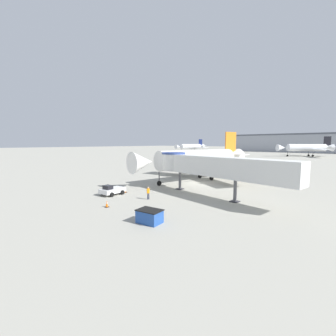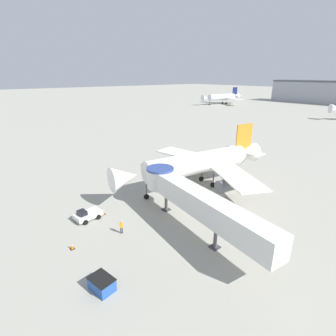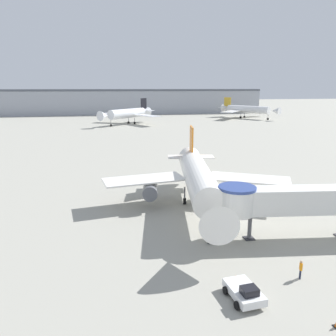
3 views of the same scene
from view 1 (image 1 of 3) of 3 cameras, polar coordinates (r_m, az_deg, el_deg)
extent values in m
plane|color=#9E9B8E|center=(44.15, 7.28, -3.88)|extent=(800.00, 800.00, 0.00)
cylinder|color=white|center=(47.29, 7.57, 2.32)|extent=(6.87, 20.20, 3.78)
cone|color=white|center=(38.83, -6.55, 1.45)|extent=(4.39, 4.71, 3.78)
cone|color=white|center=(55.87, 15.69, 2.76)|extent=(4.63, 6.20, 3.78)
cube|color=white|center=(54.44, 3.59, 2.20)|extent=(11.99, 6.46, 0.22)
cube|color=white|center=(44.29, 16.73, 0.97)|extent=(12.30, 9.41, 0.22)
cube|color=orange|center=(55.54, 15.62, 6.26)|extent=(0.85, 3.85, 4.92)
cube|color=white|center=(56.06, 15.88, 3.44)|extent=(8.07, 3.89, 0.18)
cylinder|color=#565960|center=(53.14, 3.34, 0.70)|extent=(2.66, 4.14, 2.08)
cylinder|color=#565960|center=(44.07, 14.87, -0.69)|extent=(2.66, 4.14, 2.08)
cylinder|color=#4C4C51|center=(41.15, -2.25, -2.41)|extent=(0.18, 0.18, 2.17)
cylinder|color=black|center=(41.34, -2.25, -3.90)|extent=(0.40, 0.93, 0.90)
cylinder|color=#4C4C51|center=(50.54, 8.12, -0.82)|extent=(0.22, 0.22, 2.17)
cylinder|color=black|center=(50.68, 8.10, -2.04)|extent=(0.54, 0.95, 0.90)
cylinder|color=#4C4C51|center=(48.26, 11.03, -1.22)|extent=(0.22, 0.22, 2.17)
cylinder|color=black|center=(48.42, 11.00, -2.49)|extent=(0.54, 0.95, 0.90)
cube|color=silver|center=(31.96, 13.75, 0.24)|extent=(20.80, 5.12, 2.80)
cylinder|color=silver|center=(38.92, 1.42, 1.50)|extent=(3.90, 3.90, 2.80)
cylinder|color=navy|center=(38.82, 1.43, 3.78)|extent=(4.10, 4.10, 0.30)
cylinder|color=#56565B|center=(38.08, 3.06, -3.11)|extent=(0.44, 0.44, 3.12)
cube|color=#333338|center=(38.36, 3.04, -5.31)|extent=(1.10, 1.10, 0.12)
cylinder|color=#56565B|center=(31.25, 16.67, -5.48)|extent=(0.44, 0.44, 3.12)
cube|color=#333338|center=(31.59, 16.58, -8.14)|extent=(1.10, 1.10, 0.12)
cube|color=silver|center=(35.34, -13.95, -5.53)|extent=(2.46, 3.81, 0.65)
cube|color=black|center=(34.72, -15.02, -4.73)|extent=(1.36, 1.13, 0.59)
cylinder|color=black|center=(35.65, -16.28, -6.03)|extent=(0.40, 0.69, 0.66)
cylinder|color=black|center=(33.98, -14.10, -6.58)|extent=(0.40, 0.69, 0.66)
cylinder|color=black|center=(36.84, -13.78, -5.56)|extent=(0.40, 0.69, 0.66)
cylinder|color=black|center=(35.21, -11.56, -6.06)|extent=(0.40, 0.69, 0.66)
cube|color=#234C9E|center=(22.69, -4.70, -12.21)|extent=(2.54, 2.02, 1.24)
cube|color=black|center=(22.49, -4.72, -10.61)|extent=(2.70, 2.14, 0.08)
cube|color=black|center=(28.94, -15.25, -9.53)|extent=(0.49, 0.49, 0.04)
cone|color=orange|center=(28.83, -15.27, -8.75)|extent=(0.34, 0.34, 0.77)
cylinder|color=white|center=(28.81, -15.28, -8.57)|extent=(0.19, 0.19, 0.09)
cube|color=black|center=(36.53, -10.82, -6.08)|extent=(0.50, 0.50, 0.04)
cone|color=orange|center=(36.44, -10.83, -5.45)|extent=(0.34, 0.34, 0.78)
cylinder|color=white|center=(36.42, -10.83, -5.31)|extent=(0.19, 0.19, 0.09)
cylinder|color=#1E2338|center=(31.65, -5.19, -7.18)|extent=(0.13, 0.13, 0.86)
cylinder|color=#1E2338|center=(31.72, -4.89, -7.15)|extent=(0.13, 0.13, 0.86)
cube|color=orange|center=(31.51, -5.05, -5.81)|extent=(0.29, 0.38, 0.68)
sphere|color=tan|center=(31.42, -5.06, -5.00)|extent=(0.23, 0.23, 0.23)
cylinder|color=silver|center=(151.67, 31.73, 4.40)|extent=(18.29, 18.18, 4.17)
cone|color=silver|center=(144.05, 26.81, 4.62)|extent=(6.19, 6.18, 4.17)
cone|color=silver|center=(158.76, 35.43, 4.22)|extent=(7.37, 7.36, 4.17)
cube|color=silver|center=(161.10, 30.74, 4.26)|extent=(15.30, 11.27, 0.22)
cube|color=silver|center=(145.68, 34.69, 3.89)|extent=(11.18, 15.32, 0.22)
cube|color=black|center=(158.55, 35.43, 5.58)|extent=(3.17, 3.14, 5.41)
cube|color=silver|center=(158.94, 35.54, 4.48)|extent=(9.05, 9.10, 0.18)
cylinder|color=#4C4C51|center=(146.06, 28.10, 3.28)|extent=(0.18, 0.18, 2.39)
cylinder|color=black|center=(146.12, 28.07, 2.81)|extent=(0.96, 0.96, 1.10)
cylinder|color=#4C4C51|center=(154.82, 32.11, 3.19)|extent=(0.22, 0.22, 2.39)
cylinder|color=black|center=(154.87, 32.08, 2.75)|extent=(1.06, 1.06, 1.10)
cylinder|color=#4C4C51|center=(151.72, 32.90, 3.09)|extent=(0.22, 0.22, 2.39)
cylinder|color=black|center=(151.78, 32.87, 2.64)|extent=(1.06, 1.06, 1.10)
cylinder|color=silver|center=(190.51, 5.81, 5.48)|extent=(7.34, 21.19, 3.94)
cone|color=silver|center=(181.09, 2.53, 5.45)|extent=(4.61, 4.93, 3.94)
cone|color=silver|center=(198.79, 8.29, 5.48)|extent=(4.87, 6.49, 3.94)
cube|color=silver|center=(199.39, 4.57, 5.33)|extent=(15.35, 7.09, 0.22)
cube|color=silver|center=(185.92, 8.45, 5.20)|extent=(15.41, 11.24, 0.22)
cube|color=#141E4C|center=(198.55, 8.25, 6.50)|extent=(0.91, 4.02, 5.13)
cube|color=silver|center=(198.99, 8.36, 5.68)|extent=(10.38, 4.45, 0.18)
cylinder|color=#4C4C51|center=(183.59, 3.42, 4.49)|extent=(0.18, 0.18, 2.27)
cylinder|color=black|center=(183.64, 3.42, 4.14)|extent=(0.44, 1.13, 1.10)
cylinder|color=#4C4C51|center=(193.67, 6.00, 4.57)|extent=(0.22, 0.22, 2.27)
cylinder|color=black|center=(193.71, 6.00, 4.23)|extent=(0.58, 1.15, 1.10)
cylinder|color=#4C4C51|center=(191.11, 6.74, 4.54)|extent=(0.22, 0.22, 2.27)
cylinder|color=black|center=(191.15, 6.73, 4.20)|extent=(0.58, 1.15, 1.10)
cube|color=#999EA8|center=(211.66, 36.71, 4.96)|extent=(167.09, 18.04, 14.24)
cube|color=#4C515B|center=(211.77, 36.85, 7.05)|extent=(167.09, 18.40, 1.20)
camera|label=2|loc=(13.51, 75.83, 58.48)|focal=28.00mm
camera|label=3|loc=(40.40, -52.54, 16.56)|focal=35.00mm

